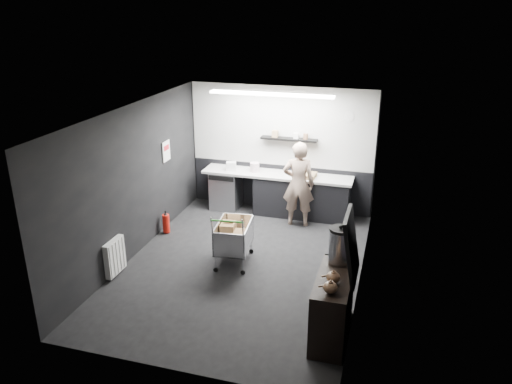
# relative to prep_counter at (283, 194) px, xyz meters

# --- Properties ---
(floor) EXTENTS (5.50, 5.50, 0.00)m
(floor) POSITION_rel_prep_counter_xyz_m (-0.14, -2.42, -0.46)
(floor) COLOR black
(floor) RESTS_ON ground
(ceiling) EXTENTS (5.50, 5.50, 0.00)m
(ceiling) POSITION_rel_prep_counter_xyz_m (-0.14, -2.42, 2.24)
(ceiling) COLOR white
(ceiling) RESTS_ON wall_back
(wall_back) EXTENTS (5.50, 0.00, 5.50)m
(wall_back) POSITION_rel_prep_counter_xyz_m (-0.14, 0.33, 0.89)
(wall_back) COLOR black
(wall_back) RESTS_ON floor
(wall_front) EXTENTS (5.50, 0.00, 5.50)m
(wall_front) POSITION_rel_prep_counter_xyz_m (-0.14, -5.17, 0.89)
(wall_front) COLOR black
(wall_front) RESTS_ON floor
(wall_left) EXTENTS (0.00, 5.50, 5.50)m
(wall_left) POSITION_rel_prep_counter_xyz_m (-2.14, -2.42, 0.89)
(wall_left) COLOR black
(wall_left) RESTS_ON floor
(wall_right) EXTENTS (0.00, 5.50, 5.50)m
(wall_right) POSITION_rel_prep_counter_xyz_m (1.86, -2.42, 0.89)
(wall_right) COLOR black
(wall_right) RESTS_ON floor
(kitchen_wall_panel) EXTENTS (3.95, 0.02, 1.70)m
(kitchen_wall_panel) POSITION_rel_prep_counter_xyz_m (-0.14, 0.31, 1.39)
(kitchen_wall_panel) COLOR beige
(kitchen_wall_panel) RESTS_ON wall_back
(dado_panel) EXTENTS (3.95, 0.02, 1.00)m
(dado_panel) POSITION_rel_prep_counter_xyz_m (-0.14, 0.31, 0.04)
(dado_panel) COLOR black
(dado_panel) RESTS_ON wall_back
(floating_shelf) EXTENTS (1.20, 0.22, 0.04)m
(floating_shelf) POSITION_rel_prep_counter_xyz_m (0.06, 0.20, 1.16)
(floating_shelf) COLOR black
(floating_shelf) RESTS_ON wall_back
(wall_clock) EXTENTS (0.20, 0.03, 0.20)m
(wall_clock) POSITION_rel_prep_counter_xyz_m (1.26, 0.30, 1.69)
(wall_clock) COLOR silver
(wall_clock) RESTS_ON wall_back
(poster) EXTENTS (0.02, 0.30, 0.40)m
(poster) POSITION_rel_prep_counter_xyz_m (-2.12, -1.12, 1.09)
(poster) COLOR white
(poster) RESTS_ON wall_left
(poster_red_band) EXTENTS (0.02, 0.22, 0.10)m
(poster_red_band) POSITION_rel_prep_counter_xyz_m (-2.11, -1.12, 1.16)
(poster_red_band) COLOR red
(poster_red_band) RESTS_ON poster
(radiator) EXTENTS (0.10, 0.50, 0.60)m
(radiator) POSITION_rel_prep_counter_xyz_m (-2.08, -3.32, -0.11)
(radiator) COLOR silver
(radiator) RESTS_ON wall_left
(ceiling_strip) EXTENTS (2.40, 0.20, 0.04)m
(ceiling_strip) POSITION_rel_prep_counter_xyz_m (-0.14, -0.57, 2.21)
(ceiling_strip) COLOR white
(ceiling_strip) RESTS_ON ceiling
(prep_counter) EXTENTS (3.20, 0.61, 0.90)m
(prep_counter) POSITION_rel_prep_counter_xyz_m (0.00, 0.00, 0.00)
(prep_counter) COLOR black
(prep_counter) RESTS_ON floor
(person) EXTENTS (0.68, 0.48, 1.76)m
(person) POSITION_rel_prep_counter_xyz_m (0.42, -0.45, 0.42)
(person) COLOR beige
(person) RESTS_ON floor
(shopping_cart) EXTENTS (0.64, 0.98, 1.02)m
(shopping_cart) POSITION_rel_prep_counter_xyz_m (-0.32, -2.34, 0.03)
(shopping_cart) COLOR silver
(shopping_cart) RESTS_ON floor
(sideboard) EXTENTS (0.52, 1.21, 1.82)m
(sideboard) POSITION_rel_prep_counter_xyz_m (1.63, -3.87, 0.12)
(sideboard) COLOR black
(sideboard) RESTS_ON floor
(fire_extinguisher) EXTENTS (0.14, 0.14, 0.46)m
(fire_extinguisher) POSITION_rel_prep_counter_xyz_m (-1.99, -1.59, -0.24)
(fire_extinguisher) COLOR red
(fire_extinguisher) RESTS_ON floor
(cardboard_box) EXTENTS (0.48, 0.38, 0.09)m
(cardboard_box) POSITION_rel_prep_counter_xyz_m (0.47, -0.05, 0.49)
(cardboard_box) COLOR #8F734C
(cardboard_box) RESTS_ON prep_counter
(pink_tub) EXTENTS (0.20, 0.20, 0.20)m
(pink_tub) POSITION_rel_prep_counter_xyz_m (-0.62, 0.00, 0.54)
(pink_tub) COLOR beige
(pink_tub) RESTS_ON prep_counter
(white_container) EXTENTS (0.24, 0.21, 0.18)m
(white_container) POSITION_rel_prep_counter_xyz_m (-1.14, -0.05, 0.53)
(white_container) COLOR silver
(white_container) RESTS_ON prep_counter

